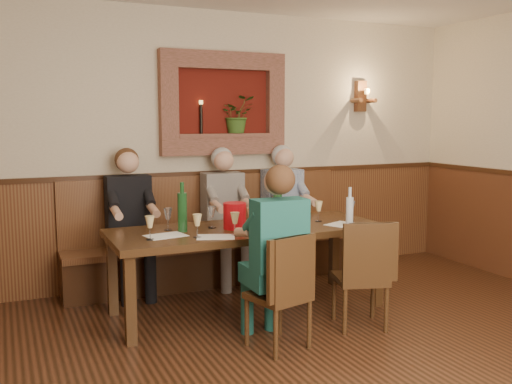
% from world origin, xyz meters
% --- Properties ---
extents(room_shell, '(6.04, 6.04, 2.82)m').
position_xyz_m(room_shell, '(0.00, 0.00, 1.89)').
color(room_shell, beige).
rests_on(room_shell, ground).
extents(wainscoting, '(6.02, 6.02, 1.15)m').
position_xyz_m(wainscoting, '(0.00, -0.00, 0.59)').
color(wainscoting, '#502817').
rests_on(wainscoting, ground).
extents(wall_niche, '(1.36, 0.30, 1.06)m').
position_xyz_m(wall_niche, '(0.24, 2.94, 1.81)').
color(wall_niche, '#54120C').
rests_on(wall_niche, ground).
extents(wall_sconce, '(0.25, 0.20, 0.35)m').
position_xyz_m(wall_sconce, '(1.90, 2.93, 1.94)').
color(wall_sconce, '#502817').
rests_on(wall_sconce, ground).
extents(dining_table, '(2.40, 0.90, 0.75)m').
position_xyz_m(dining_table, '(0.00, 1.85, 0.68)').
color(dining_table, black).
rests_on(dining_table, ground).
extents(bench, '(3.00, 0.45, 1.11)m').
position_xyz_m(bench, '(0.00, 2.79, 0.33)').
color(bench, '#381E0F').
rests_on(bench, ground).
extents(chair_near_left, '(0.47, 0.47, 0.87)m').
position_xyz_m(chair_near_left, '(-0.12, 0.98, 0.25)').
color(chair_near_left, black).
rests_on(chair_near_left, ground).
extents(chair_near_right, '(0.49, 0.49, 0.89)m').
position_xyz_m(chair_near_right, '(0.67, 1.09, 0.26)').
color(chair_near_right, black).
rests_on(chair_near_right, ground).
extents(person_bench_left, '(0.42, 0.51, 1.42)m').
position_xyz_m(person_bench_left, '(-0.85, 2.69, 0.59)').
color(person_bench_left, black).
rests_on(person_bench_left, ground).
extents(person_bench_mid, '(0.41, 0.50, 1.40)m').
position_xyz_m(person_bench_mid, '(0.12, 2.69, 0.58)').
color(person_bench_mid, '#575250').
rests_on(person_bench_mid, ground).
extents(person_bench_right, '(0.42, 0.51, 1.42)m').
position_xyz_m(person_bench_right, '(0.80, 2.69, 0.59)').
color(person_bench_right, navy).
rests_on(person_bench_right, ground).
extents(person_chair_front, '(0.40, 0.49, 1.37)m').
position_xyz_m(person_chair_front, '(-0.13, 1.07, 0.56)').
color(person_chair_front, '#164C4F').
rests_on(person_chair_front, ground).
extents(spittoon_bucket, '(0.24, 0.24, 0.23)m').
position_xyz_m(spittoon_bucket, '(-0.13, 1.84, 0.86)').
color(spittoon_bucket, red).
rests_on(spittoon_bucket, dining_table).
extents(wine_bottle_green_a, '(0.10, 0.10, 0.42)m').
position_xyz_m(wine_bottle_green_a, '(0.27, 1.80, 0.92)').
color(wine_bottle_green_a, '#19471E').
rests_on(wine_bottle_green_a, dining_table).
extents(wine_bottle_green_b, '(0.09, 0.09, 0.42)m').
position_xyz_m(wine_bottle_green_b, '(-0.58, 1.90, 0.92)').
color(wine_bottle_green_b, '#19471E').
rests_on(wine_bottle_green_b, dining_table).
extents(water_bottle, '(0.08, 0.08, 0.35)m').
position_xyz_m(water_bottle, '(0.81, 1.49, 0.89)').
color(water_bottle, silver).
rests_on(water_bottle, dining_table).
extents(tasting_sheet_a, '(0.35, 0.27, 0.00)m').
position_xyz_m(tasting_sheet_a, '(-0.76, 1.78, 0.75)').
color(tasting_sheet_a, white).
rests_on(tasting_sheet_a, dining_table).
extents(tasting_sheet_b, '(0.35, 0.29, 0.00)m').
position_xyz_m(tasting_sheet_b, '(0.05, 1.79, 0.75)').
color(tasting_sheet_b, white).
rests_on(tasting_sheet_b, dining_table).
extents(tasting_sheet_c, '(0.33, 0.29, 0.00)m').
position_xyz_m(tasting_sheet_c, '(0.82, 1.63, 0.75)').
color(tasting_sheet_c, white).
rests_on(tasting_sheet_c, dining_table).
extents(tasting_sheet_d, '(0.36, 0.31, 0.00)m').
position_xyz_m(tasting_sheet_d, '(-0.40, 1.57, 0.75)').
color(tasting_sheet_d, white).
rests_on(tasting_sheet_d, dining_table).
extents(wine_glass_0, '(0.08, 0.08, 0.19)m').
position_xyz_m(wine_glass_0, '(-0.67, 2.00, 0.85)').
color(wine_glass_0, white).
rests_on(wine_glass_0, dining_table).
extents(wine_glass_1, '(0.08, 0.08, 0.19)m').
position_xyz_m(wine_glass_1, '(0.23, 2.00, 0.85)').
color(wine_glass_1, '#F0D690').
rests_on(wine_glass_1, dining_table).
extents(wine_glass_2, '(0.08, 0.08, 0.19)m').
position_xyz_m(wine_glass_2, '(-0.24, 1.57, 0.85)').
color(wine_glass_2, '#F0D690').
rests_on(wine_glass_2, dining_table).
extents(wine_glass_3, '(0.08, 0.08, 0.19)m').
position_xyz_m(wine_glass_3, '(-0.54, 1.61, 0.85)').
color(wine_glass_3, '#F0D690').
rests_on(wine_glass_3, dining_table).
extents(wine_glass_4, '(0.08, 0.08, 0.19)m').
position_xyz_m(wine_glass_4, '(0.71, 1.84, 0.85)').
color(wine_glass_4, '#F0D690').
rests_on(wine_glass_4, dining_table).
extents(wine_glass_5, '(0.08, 0.08, 0.19)m').
position_xyz_m(wine_glass_5, '(-0.91, 1.68, 0.85)').
color(wine_glass_5, '#F0D690').
rests_on(wine_glass_5, dining_table).
extents(wine_glass_6, '(0.08, 0.08, 0.19)m').
position_xyz_m(wine_glass_6, '(-0.02, 1.73, 0.85)').
color(wine_glass_6, '#F0D690').
rests_on(wine_glass_6, dining_table).
extents(wine_glass_7, '(0.08, 0.08, 0.19)m').
position_xyz_m(wine_glass_7, '(-0.30, 1.95, 0.85)').
color(wine_glass_7, white).
rests_on(wine_glass_7, dining_table).
extents(wine_glass_8, '(0.08, 0.08, 0.19)m').
position_xyz_m(wine_glass_8, '(0.47, 1.69, 0.85)').
color(wine_glass_8, white).
rests_on(wine_glass_8, dining_table).
extents(wine_glass_9, '(0.08, 0.08, 0.19)m').
position_xyz_m(wine_glass_9, '(0.98, 1.72, 0.85)').
color(wine_glass_9, white).
rests_on(wine_glass_9, dining_table).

